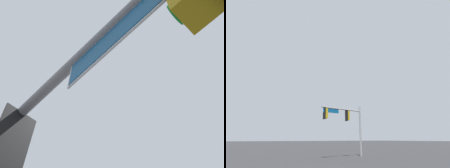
# 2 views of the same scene
# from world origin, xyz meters

# --- Properties ---
(signal_pole_near) EXTENTS (5.76, 0.88, 5.90)m
(signal_pole_near) POSITION_xyz_m (-6.36, -8.09, 4.16)
(signal_pole_near) COLOR gray
(signal_pole_near) RESTS_ON ground_plane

